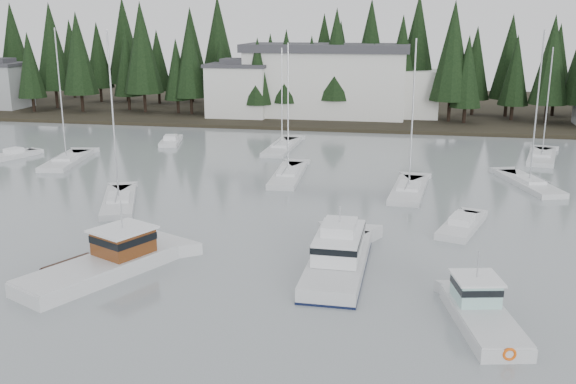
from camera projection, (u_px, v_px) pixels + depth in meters
The scene contains 18 objects.
far_shore_land at pixel (365, 107), 113.19m from camera, with size 240.00×54.00×1.00m, color black.
conifer_treeline at pixel (360, 116), 102.76m from camera, with size 200.00×22.00×20.00m, color black, non-canonical shape.
house_west at pixel (239, 89), 98.16m from camera, with size 9.54×7.42×8.75m.
house_far_west at pixel (1, 84), 107.72m from camera, with size 8.48×7.42×8.25m.
harbor_inn at pixel (339, 81), 98.32m from camera, with size 29.50×11.50×10.90m.
lobster_boat_brown at pixel (104, 265), 38.66m from camera, with size 7.50×10.35×4.90m.
cabin_cruiser_center at pixel (338, 259), 39.29m from camera, with size 3.46×10.70×4.58m.
lobster_boat_teal at pixel (481, 315), 32.33m from camera, with size 4.01×7.61×4.02m.
sailboat_0 at pixel (542, 158), 70.89m from camera, with size 4.74×9.80×12.66m.
sailboat_1 at pixel (282, 149), 76.34m from camera, with size 2.91×11.01×12.35m.
sailboat_2 at pixel (529, 185), 59.32m from camera, with size 5.25×9.78×14.62m.
sailboat_6 at pixel (119, 203), 53.43m from camera, with size 5.82×9.67×14.71m.
sailboat_7 at pixel (67, 162), 69.02m from camera, with size 4.34×9.98×14.68m.
sailboat_8 at pixel (409, 192), 57.08m from camera, with size 3.58×9.80×13.94m.
sailboat_10 at pixel (288, 177), 62.54m from camera, with size 3.02×10.42×13.40m.
runabout_1 at pixel (461, 227), 47.13m from camera, with size 4.15×7.16×1.42m.
runabout_3 at pixel (171, 142), 79.92m from camera, with size 3.47×6.32×1.42m.
runabout_4 at pixel (14, 156), 71.81m from camera, with size 3.87×5.75×1.42m.
Camera 1 is at (7.88, -16.75, 14.86)m, focal length 40.00 mm.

